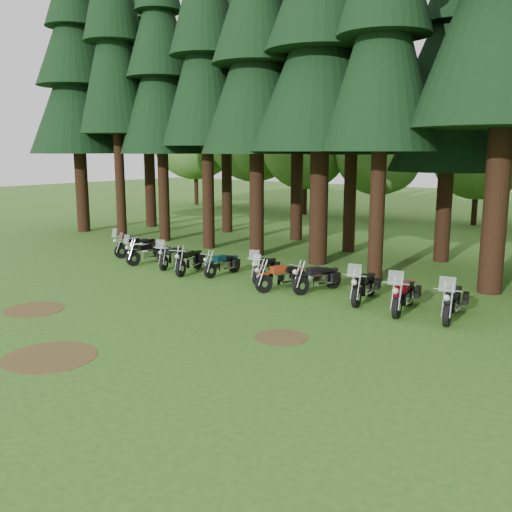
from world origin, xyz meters
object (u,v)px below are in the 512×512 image
object	(u,v)px
motorcycle_4	(223,265)
motorcycle_6	(282,277)
motorcycle_0	(136,247)
motorcycle_8	(364,287)
motorcycle_7	(318,279)
motorcycle_3	(190,261)
motorcycle_10	(452,303)
motorcycle_1	(148,253)
motorcycle_5	(265,269)
motorcycle_2	(171,257)
motorcycle_9	(404,296)

from	to	relation	value
motorcycle_4	motorcycle_6	size ratio (longest dim) A/B	0.93
motorcycle_0	motorcycle_8	size ratio (longest dim) A/B	0.95
motorcycle_6	motorcycle_7	distance (m)	1.24
motorcycle_0	motorcycle_4	world-z (taller)	motorcycle_0
motorcycle_3	motorcycle_10	bearing A→B (deg)	-17.98
motorcycle_1	motorcycle_0	bearing A→B (deg)	166.37
motorcycle_5	motorcycle_7	xyz separation A→B (m)	(2.47, -0.27, 0.01)
motorcycle_2	motorcycle_6	xyz separation A→B (m)	(5.91, -0.40, 0.02)
motorcycle_6	motorcycle_10	bearing A→B (deg)	22.97
motorcycle_1	motorcycle_6	xyz separation A→B (m)	(7.22, -0.31, 0.01)
motorcycle_4	motorcycle_5	size ratio (longest dim) A/B	0.94
motorcycle_8	motorcycle_10	xyz separation A→B (m)	(2.90, -0.15, 0.01)
motorcycle_9	motorcycle_1	bearing A→B (deg)	168.54
motorcycle_3	motorcycle_5	xyz separation A→B (m)	(3.16, 0.76, -0.02)
motorcycle_9	motorcycle_5	bearing A→B (deg)	162.09
motorcycle_0	motorcycle_5	distance (m)	7.53
motorcycle_6	motorcycle_9	distance (m)	4.45
motorcycle_2	motorcycle_7	world-z (taller)	motorcycle_2
motorcycle_0	motorcycle_4	size ratio (longest dim) A/B	1.10
motorcycle_3	motorcycle_7	distance (m)	5.66
motorcycle_1	motorcycle_6	world-z (taller)	motorcycle_6
motorcycle_9	motorcycle_10	size ratio (longest dim) A/B	1.01
motorcycle_4	motorcycle_10	size ratio (longest dim) A/B	0.84
motorcycle_2	motorcycle_6	bearing A→B (deg)	-24.64
motorcycle_8	motorcycle_9	xyz separation A→B (m)	(1.48, -0.31, 0.02)
motorcycle_2	motorcycle_5	distance (m)	4.57
motorcycle_3	motorcycle_4	size ratio (longest dim) A/B	1.09
motorcycle_3	motorcycle_9	size ratio (longest dim) A/B	0.91
motorcycle_7	motorcycle_8	world-z (taller)	motorcycle_8
motorcycle_1	motorcycle_8	xyz separation A→B (m)	(10.19, 0.05, 0.03)
motorcycle_4	motorcycle_9	distance (m)	7.67
motorcycle_0	motorcycle_8	world-z (taller)	motorcycle_8
motorcycle_8	motorcycle_1	bearing A→B (deg)	169.79
motorcycle_0	motorcycle_3	size ratio (longest dim) A/B	1.01
motorcycle_4	motorcycle_10	bearing A→B (deg)	-0.62
motorcycle_6	motorcycle_9	world-z (taller)	motorcycle_9
motorcycle_5	motorcycle_6	distance (m)	1.60
motorcycle_5	motorcycle_2	bearing A→B (deg)	171.84
motorcycle_0	motorcycle_8	distance (m)	11.88
motorcycle_0	motorcycle_6	size ratio (longest dim) A/B	1.02
motorcycle_3	motorcycle_8	world-z (taller)	motorcycle_8
motorcycle_3	motorcycle_7	world-z (taller)	motorcycle_3
motorcycle_7	motorcycle_8	size ratio (longest dim) A/B	0.93
motorcycle_5	motorcycle_9	world-z (taller)	motorcycle_9
motorcycle_1	motorcycle_5	xyz separation A→B (m)	(5.85, 0.53, -0.01)
motorcycle_4	motorcycle_8	world-z (taller)	motorcycle_8
motorcycle_0	motorcycle_7	distance (m)	10.01
motorcycle_2	motorcycle_10	world-z (taller)	motorcycle_10
motorcycle_2	motorcycle_3	bearing A→B (deg)	-33.98
motorcycle_0	motorcycle_1	xyz separation A→B (m)	(1.67, -0.78, -0.01)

